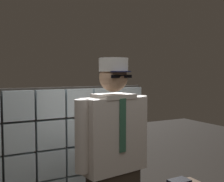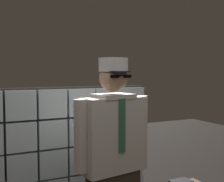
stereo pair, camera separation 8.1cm
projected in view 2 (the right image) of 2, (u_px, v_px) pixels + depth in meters
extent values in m
cube|color=silver|center=(131.00, 178.00, 3.18)|extent=(0.27, 0.08, 0.27)
cube|color=silver|center=(22.00, 168.00, 2.65)|extent=(0.27, 0.08, 0.27)
cube|color=silver|center=(53.00, 163.00, 2.77)|extent=(0.27, 0.08, 0.27)
cube|color=silver|center=(82.00, 159.00, 2.90)|extent=(0.27, 0.08, 0.27)
cube|color=silver|center=(108.00, 156.00, 3.03)|extent=(0.27, 0.08, 0.27)
cube|color=silver|center=(131.00, 152.00, 3.16)|extent=(0.27, 0.08, 0.27)
cube|color=silver|center=(21.00, 137.00, 2.63)|extent=(0.27, 0.08, 0.27)
cube|color=silver|center=(53.00, 134.00, 2.76)|extent=(0.27, 0.08, 0.27)
cube|color=silver|center=(81.00, 131.00, 2.88)|extent=(0.27, 0.08, 0.27)
cube|color=silver|center=(107.00, 129.00, 3.01)|extent=(0.27, 0.08, 0.27)
cube|color=silver|center=(131.00, 126.00, 3.14)|extent=(0.27, 0.08, 0.27)
cube|color=silver|center=(21.00, 105.00, 2.61)|extent=(0.27, 0.08, 0.27)
cube|color=silver|center=(52.00, 104.00, 2.74)|extent=(0.27, 0.08, 0.27)
cube|color=silver|center=(81.00, 102.00, 2.87)|extent=(0.27, 0.08, 0.27)
cube|color=silver|center=(107.00, 101.00, 2.99)|extent=(0.27, 0.08, 0.27)
cube|color=silver|center=(132.00, 100.00, 3.12)|extent=(0.27, 0.08, 0.27)
cube|color=#38332D|center=(66.00, 160.00, 2.89)|extent=(1.78, 0.02, 1.49)
cube|color=silver|center=(113.00, 134.00, 2.25)|extent=(0.54, 0.30, 0.59)
cube|color=#33664C|center=(122.00, 126.00, 2.15)|extent=(0.06, 0.02, 0.41)
cube|color=silver|center=(113.00, 96.00, 2.23)|extent=(0.32, 0.27, 0.04)
sphere|color=tan|center=(113.00, 78.00, 2.22)|extent=(0.22, 0.22, 0.22)
ellipsoid|color=black|center=(117.00, 83.00, 2.18)|extent=(0.16, 0.10, 0.10)
cube|color=black|center=(121.00, 76.00, 2.14)|extent=(0.19, 0.04, 0.02)
cylinder|color=#191E47|center=(120.00, 72.00, 2.15)|extent=(0.19, 0.19, 0.01)
cylinder|color=white|center=(113.00, 65.00, 2.22)|extent=(0.23, 0.23, 0.11)
cylinder|color=silver|center=(141.00, 127.00, 2.41)|extent=(0.12, 0.12, 0.54)
cylinder|color=silver|center=(81.00, 136.00, 2.09)|extent=(0.12, 0.12, 0.54)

